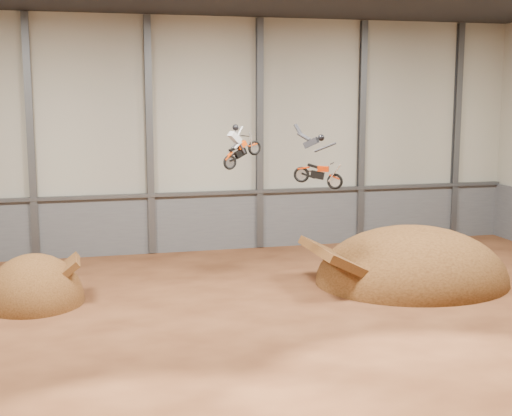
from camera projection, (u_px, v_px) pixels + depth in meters
The scene contains 13 objects.
floor at pixel (272, 326), 29.47m from camera, with size 40.00×40.00×0.00m, color #472413.
back_wall at pixel (205, 136), 42.70m from camera, with size 40.00×0.10×14.00m, color #A7A494.
lower_band_back at pixel (206, 222), 43.44m from camera, with size 39.80×0.18×3.50m, color #585B60.
steel_rail at pixel (206, 193), 43.01m from camera, with size 39.80×0.35×0.20m, color #47494F.
steel_column_1 at pixel (31, 139), 40.06m from camera, with size 0.40×0.36×13.90m, color #47494F.
steel_column_2 at pixel (150, 137), 41.69m from camera, with size 0.40×0.36×13.90m, color #47494F.
steel_column_3 at pixel (260, 135), 43.32m from camera, with size 0.40×0.36×13.90m, color #47494F.
steel_column_4 at pixel (362, 134), 44.96m from camera, with size 0.40×0.36×13.90m, color #47494F.
steel_column_5 at pixel (456, 132), 46.59m from camera, with size 0.40×0.36×13.90m, color #47494F.
takeoff_ramp at pixel (35, 302), 32.80m from camera, with size 4.50×5.20×4.50m, color #432510.
landing_ramp at pixel (412, 282), 36.38m from camera, with size 9.93×8.78×5.73m, color #432510.
fmx_rider_a at pixel (245, 140), 34.44m from camera, with size 2.27×0.86×2.05m, color #C83B07, non-canonical shape.
fmx_rider_b at pixel (317, 157), 32.50m from camera, with size 3.07×0.88×2.63m, color #AA2704, non-canonical shape.
Camera 1 is at (-7.68, -27.26, 9.54)m, focal length 50.00 mm.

